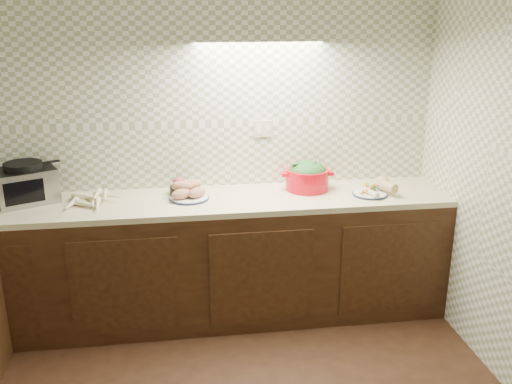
{
  "coord_description": "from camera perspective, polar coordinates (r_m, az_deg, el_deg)",
  "views": [
    {
      "loc": [
        -0.09,
        -2.21,
        2.19
      ],
      "look_at": [
        0.42,
        1.25,
        1.02
      ],
      "focal_mm": 40.0,
      "sensor_mm": 36.0,
      "label": 1
    }
  ],
  "objects": [
    {
      "name": "dutch_oven",
      "position": [
        4.11,
        5.15,
        1.63
      ],
      "size": [
        0.38,
        0.32,
        0.21
      ],
      "rotation": [
        0.0,
        0.0,
        -0.06
      ],
      "color": "red",
      "rests_on": "counter"
    },
    {
      "name": "veg_plate",
      "position": [
        4.11,
        11.85,
        0.4
      ],
      "size": [
        0.31,
        0.31,
        0.12
      ],
      "rotation": [
        0.0,
        0.0,
        0.3
      ],
      "color": "#192043",
      "rests_on": "counter"
    },
    {
      "name": "parsnip_pile",
      "position": [
        3.95,
        -16.11,
        -0.85
      ],
      "size": [
        0.32,
        0.33,
        0.07
      ],
      "color": "#F3EDC1",
      "rests_on": "counter"
    },
    {
      "name": "toaster_oven",
      "position": [
        4.13,
        -22.07,
        0.77
      ],
      "size": [
        0.47,
        0.43,
        0.27
      ],
      "rotation": [
        0.0,
        0.0,
        0.43
      ],
      "color": "black",
      "rests_on": "counter"
    },
    {
      "name": "counter",
      "position": [
        3.43,
        -17.56,
        -12.98
      ],
      "size": [
        3.6,
        3.6,
        0.9
      ],
      "color": "black",
      "rests_on": "ground"
    },
    {
      "name": "sweet_potato_plate",
      "position": [
        3.94,
        -6.78,
        -0.02
      ],
      "size": [
        0.27,
        0.27,
        0.13
      ],
      "rotation": [
        0.0,
        0.0,
        0.27
      ],
      "color": "#192043",
      "rests_on": "counter"
    },
    {
      "name": "onion_bowl",
      "position": [
        4.04,
        -7.52,
        0.44
      ],
      "size": [
        0.16,
        0.16,
        0.13
      ],
      "color": "black",
      "rests_on": "counter"
    },
    {
      "name": "room",
      "position": [
        2.28,
        -5.89,
        4.17
      ],
      "size": [
        3.6,
        3.6,
        2.6
      ],
      "color": "black",
      "rests_on": "ground"
    }
  ]
}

